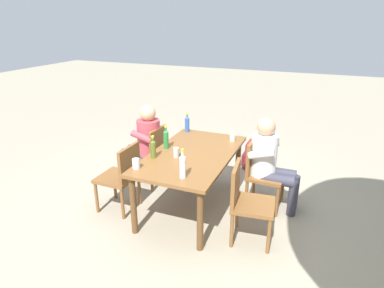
{
  "coord_description": "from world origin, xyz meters",
  "views": [
    {
      "loc": [
        3.45,
        1.4,
        2.29
      ],
      "look_at": [
        0.0,
        0.0,
        0.87
      ],
      "focal_mm": 31.07,
      "sensor_mm": 36.0,
      "label": 1
    }
  ],
  "objects_px": {
    "dining_table": "(192,160)",
    "person_in_white_shirt": "(270,160)",
    "chair_near_left": "(151,153)",
    "chair_near_right": "(122,174)",
    "chair_far_left": "(260,170)",
    "cup_white": "(232,138)",
    "bottle_clear": "(183,166)",
    "chair_far_right": "(246,199)",
    "bottle_green": "(166,139)",
    "cup_steel": "(176,153)",
    "backpack_by_near_side": "(252,155)",
    "cup_glass": "(136,164)",
    "bottle_blue": "(187,124)",
    "person_in_plaid_shirt": "(144,141)",
    "bottle_olive": "(153,148)"
  },
  "relations": [
    {
      "from": "chair_far_right",
      "to": "bottle_green",
      "type": "height_order",
      "value": "bottle_green"
    },
    {
      "from": "dining_table",
      "to": "chair_near_right",
      "type": "relative_size",
      "value": 1.91
    },
    {
      "from": "cup_steel",
      "to": "backpack_by_near_side",
      "type": "height_order",
      "value": "cup_steel"
    },
    {
      "from": "person_in_white_shirt",
      "to": "bottle_clear",
      "type": "bearing_deg",
      "value": -35.43
    },
    {
      "from": "bottle_olive",
      "to": "cup_white",
      "type": "bearing_deg",
      "value": 141.96
    },
    {
      "from": "dining_table",
      "to": "person_in_white_shirt",
      "type": "xyz_separation_m",
      "value": [
        -0.37,
        0.88,
        -0.0
      ]
    },
    {
      "from": "bottle_blue",
      "to": "cup_white",
      "type": "bearing_deg",
      "value": 79.84
    },
    {
      "from": "chair_near_right",
      "to": "cup_white",
      "type": "xyz_separation_m",
      "value": [
        -0.98,
        1.11,
        0.3
      ]
    },
    {
      "from": "bottle_green",
      "to": "cup_steel",
      "type": "xyz_separation_m",
      "value": [
        0.21,
        0.23,
        -0.07
      ]
    },
    {
      "from": "chair_near_left",
      "to": "chair_near_right",
      "type": "height_order",
      "value": "same"
    },
    {
      "from": "chair_near_left",
      "to": "chair_far_right",
      "type": "relative_size",
      "value": 1.0
    },
    {
      "from": "chair_far_left",
      "to": "cup_white",
      "type": "distance_m",
      "value": 0.58
    },
    {
      "from": "person_in_white_shirt",
      "to": "bottle_blue",
      "type": "relative_size",
      "value": 4.22
    },
    {
      "from": "bottle_blue",
      "to": "bottle_green",
      "type": "distance_m",
      "value": 0.7
    },
    {
      "from": "chair_near_left",
      "to": "chair_near_right",
      "type": "distance_m",
      "value": 0.74
    },
    {
      "from": "dining_table",
      "to": "person_in_plaid_shirt",
      "type": "bearing_deg",
      "value": -112.93
    },
    {
      "from": "person_in_white_shirt",
      "to": "bottle_green",
      "type": "relative_size",
      "value": 3.94
    },
    {
      "from": "dining_table",
      "to": "chair_far_right",
      "type": "xyz_separation_m",
      "value": [
        0.38,
        0.77,
        -0.17
      ]
    },
    {
      "from": "dining_table",
      "to": "cup_steel",
      "type": "height_order",
      "value": "cup_steel"
    },
    {
      "from": "dining_table",
      "to": "bottle_green",
      "type": "height_order",
      "value": "bottle_green"
    },
    {
      "from": "chair_far_left",
      "to": "cup_white",
      "type": "relative_size",
      "value": 10.3
    },
    {
      "from": "cup_white",
      "to": "chair_near_left",
      "type": "bearing_deg",
      "value": -78.05
    },
    {
      "from": "chair_near_left",
      "to": "cup_white",
      "type": "bearing_deg",
      "value": 101.95
    },
    {
      "from": "chair_near_left",
      "to": "cup_steel",
      "type": "distance_m",
      "value": 0.9
    },
    {
      "from": "bottle_olive",
      "to": "bottle_clear",
      "type": "bearing_deg",
      "value": 56.56
    },
    {
      "from": "person_in_plaid_shirt",
      "to": "bottle_green",
      "type": "relative_size",
      "value": 3.94
    },
    {
      "from": "bottle_green",
      "to": "person_in_plaid_shirt",
      "type": "bearing_deg",
      "value": -123.43
    },
    {
      "from": "chair_far_right",
      "to": "cup_white",
      "type": "xyz_separation_m",
      "value": [
        -0.99,
        -0.44,
        0.3
      ]
    },
    {
      "from": "cup_glass",
      "to": "bottle_blue",
      "type": "bearing_deg",
      "value": 178.71
    },
    {
      "from": "dining_table",
      "to": "bottle_green",
      "type": "xyz_separation_m",
      "value": [
        -0.03,
        -0.36,
        0.22
      ]
    },
    {
      "from": "chair_far_left",
      "to": "person_in_white_shirt",
      "type": "relative_size",
      "value": 0.74
    },
    {
      "from": "chair_near_right",
      "to": "dining_table",
      "type": "bearing_deg",
      "value": 115.84
    },
    {
      "from": "chair_far_right",
      "to": "person_in_white_shirt",
      "type": "relative_size",
      "value": 0.74
    },
    {
      "from": "cup_steel",
      "to": "bottle_clear",
      "type": "bearing_deg",
      "value": 31.72
    },
    {
      "from": "bottle_blue",
      "to": "chair_near_right",
      "type": "bearing_deg",
      "value": -19.95
    },
    {
      "from": "bottle_blue",
      "to": "chair_near_left",
      "type": "bearing_deg",
      "value": -47.97
    },
    {
      "from": "chair_far_right",
      "to": "bottle_clear",
      "type": "relative_size",
      "value": 2.74
    },
    {
      "from": "bottle_green",
      "to": "bottle_olive",
      "type": "bearing_deg",
      "value": -1.05
    },
    {
      "from": "person_in_white_shirt",
      "to": "cup_steel",
      "type": "distance_m",
      "value": 1.16
    },
    {
      "from": "person_in_plaid_shirt",
      "to": "bottle_blue",
      "type": "xyz_separation_m",
      "value": [
        -0.36,
        0.51,
        0.21
      ]
    },
    {
      "from": "cup_glass",
      "to": "cup_white",
      "type": "bearing_deg",
      "value": 149.03
    },
    {
      "from": "dining_table",
      "to": "chair_far_left",
      "type": "height_order",
      "value": "chair_far_left"
    },
    {
      "from": "chair_far_left",
      "to": "dining_table",
      "type": "bearing_deg",
      "value": -64.08
    },
    {
      "from": "chair_near_left",
      "to": "bottle_clear",
      "type": "bearing_deg",
      "value": 42.61
    },
    {
      "from": "bottle_green",
      "to": "bottle_blue",
      "type": "bearing_deg",
      "value": -179.2
    },
    {
      "from": "chair_near_left",
      "to": "bottle_clear",
      "type": "height_order",
      "value": "bottle_clear"
    },
    {
      "from": "chair_far_left",
      "to": "chair_near_left",
      "type": "height_order",
      "value": "same"
    },
    {
      "from": "chair_far_right",
      "to": "dining_table",
      "type": "bearing_deg",
      "value": -116.31
    },
    {
      "from": "person_in_plaid_shirt",
      "to": "cup_glass",
      "type": "bearing_deg",
      "value": 25.63
    },
    {
      "from": "chair_near_right",
      "to": "bottle_blue",
      "type": "bearing_deg",
      "value": 160.05
    }
  ]
}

